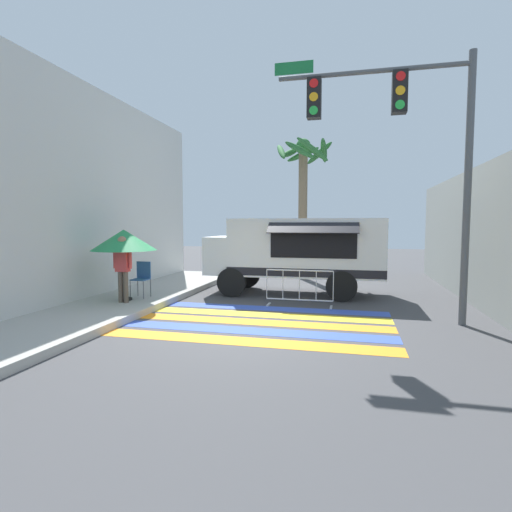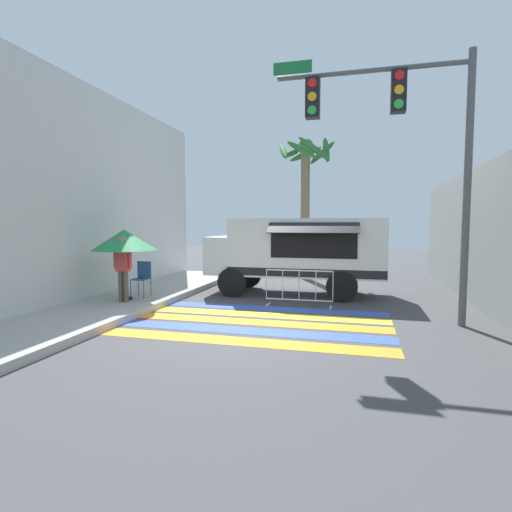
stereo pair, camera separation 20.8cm
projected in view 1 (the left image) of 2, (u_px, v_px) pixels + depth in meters
name	position (u px, v px, depth m)	size (l,w,h in m)	color
ground_plane	(246.00, 325.00, 8.79)	(60.00, 60.00, 0.00)	#424244
sidewalk_left	(58.00, 311.00, 9.90)	(4.40, 16.00, 0.17)	#A8A59E
building_left_facade	(44.00, 189.00, 9.73)	(0.25, 16.00, 6.15)	silver
concrete_wall_right	(486.00, 237.00, 10.26)	(0.20, 16.00, 3.79)	gray
crosswalk_painted	(250.00, 322.00, 9.11)	(6.40, 3.60, 0.01)	orange
food_truck	(294.00, 249.00, 12.66)	(5.51, 2.47, 2.40)	white
traffic_signal_pole	(401.00, 130.00, 8.81)	(4.32, 0.29, 5.98)	#515456
patio_umbrella	(124.00, 240.00, 10.73)	(1.73, 1.73, 1.92)	black
folding_chair	(142.00, 276.00, 11.26)	(0.43, 0.43, 1.00)	#4C4C51
vendor_person	(123.00, 265.00, 10.42)	(0.53, 0.23, 1.74)	brown
barricade_front	(299.00, 289.00, 10.80)	(1.83, 0.44, 1.00)	#B7BABF
palm_tree	(304.00, 180.00, 16.14)	(2.48, 2.40, 5.67)	#7A664C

